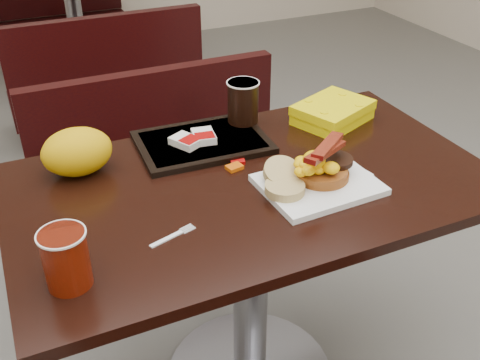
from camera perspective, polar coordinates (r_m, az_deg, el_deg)
name	(u,v)px	position (r m, az deg, el deg)	size (l,w,h in m)	color
table_near	(251,291)	(1.65, 1.09, -11.11)	(1.20, 0.70, 0.75)	black
bench_near_n	(173,178)	(2.18, -6.79, 0.17)	(1.00, 0.46, 0.72)	black
table_far	(78,34)	(3.89, -16.02, 13.90)	(1.20, 0.70, 0.75)	black
bench_far_s	(102,73)	(3.24, -13.67, 10.39)	(1.00, 0.46, 0.72)	black
bench_far_n	(60,9)	(4.56, -17.66, 16.01)	(1.00, 0.46, 0.72)	black
platter	(318,185)	(1.40, 7.88, -0.47)	(0.28, 0.21, 0.02)	white
pancake_stack	(321,172)	(1.41, 8.19, 0.82)	(0.14, 0.14, 0.03)	#914418
sausage_patty	(336,160)	(1.42, 9.60, 1.98)	(0.09, 0.09, 0.01)	black
scrambled_eggs	(314,162)	(1.37, 7.42, 1.79)	(0.10, 0.08, 0.05)	#E0B504
bacon_strips	(326,150)	(1.36, 8.59, 2.98)	(0.17, 0.07, 0.01)	#460505
muffin_bottom	(285,188)	(1.34, 4.52, -0.83)	(0.10, 0.10, 0.02)	tan
muffin_top	(282,172)	(1.38, 4.26, 0.77)	(0.09, 0.09, 0.02)	tan
coffee_cup_near	(66,259)	(1.13, -17.08, -7.62)	(0.09, 0.09, 0.12)	maroon
fork	(166,239)	(1.23, -7.41, -5.91)	(0.11, 0.02, 0.00)	white
knife	(351,164)	(1.52, 11.11, 1.60)	(0.15, 0.01, 0.00)	white
condiment_syrup	(234,167)	(1.47, -0.57, 1.29)	(0.04, 0.03, 0.01)	#C64E08
condiment_ketchup	(238,161)	(1.49, -0.25, 1.89)	(0.04, 0.03, 0.01)	#8C0504
tray	(202,142)	(1.58, -3.79, 3.81)	(0.35, 0.25, 0.02)	black
hashbrown_sleeve_left	(186,141)	(1.55, -5.47, 3.90)	(0.06, 0.08, 0.02)	silver
hashbrown_sleeve_right	(204,136)	(1.57, -3.67, 4.41)	(0.06, 0.08, 0.02)	silver
coffee_cup_far	(243,102)	(1.65, 0.30, 7.85)	(0.09, 0.09, 0.12)	black
clamshell	(333,112)	(1.72, 9.30, 6.73)	(0.22, 0.16, 0.06)	yellow
paper_bag	(77,152)	(1.48, -16.06, 2.75)	(0.18, 0.13, 0.12)	#D49607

